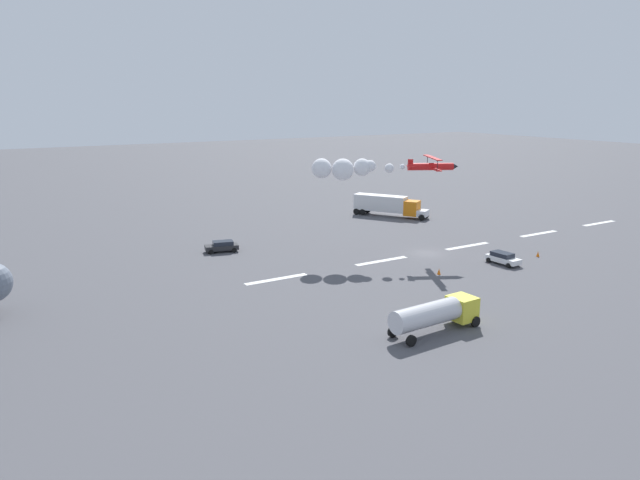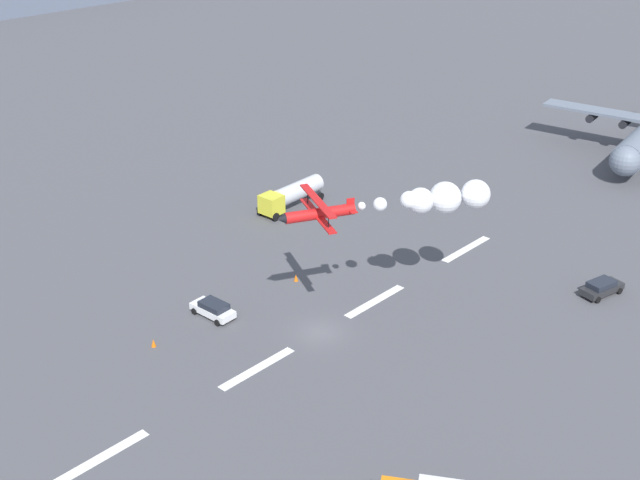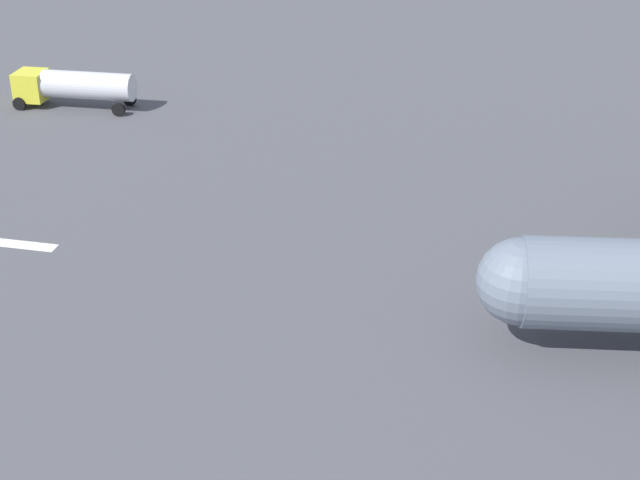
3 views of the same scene
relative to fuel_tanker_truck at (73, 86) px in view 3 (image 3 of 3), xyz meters
name	(u,v)px [view 3 (image 3 of 3)]	position (x,y,z in m)	size (l,w,h in m)	color
fuel_tanker_truck	(73,86)	(0.00, 0.00, 0.00)	(9.38, 3.14, 2.90)	yellow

